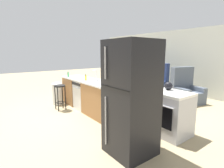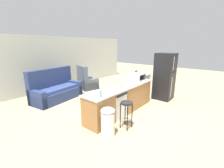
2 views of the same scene
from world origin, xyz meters
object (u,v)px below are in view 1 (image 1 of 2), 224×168
Objects in this scene: dish_soap_bottle at (68,74)px; bar_stool at (60,92)px; kettle at (168,86)px; microwave at (114,80)px; stove_range at (170,113)px; couch at (142,84)px; trash_bin at (58,93)px; dishwasher at (85,95)px; soap_bottle at (86,78)px; paper_towel_roll at (104,77)px; armchair at (185,92)px; refrigerator at (131,99)px.

dish_soap_bottle is 0.24× the size of bar_stool.
microwave is at bearing -146.40° from kettle.
stove_range is 0.43× the size of couch.
dish_soap_bottle is 0.70m from trash_bin.
trash_bin is at bearing -167.03° from microwave.
microwave is at bearing -0.05° from dishwasher.
dish_soap_bottle is (-1.02, -0.09, 0.00)m from soap_bottle.
stove_range is 5.11× the size of dish_soap_bottle.
paper_towel_roll reaches higher than bar_stool.
soap_bottle is at bearing 5.05° from dish_soap_bottle.
paper_towel_roll is 1.67m from kettle.
bar_stool is at bearing -115.38° from dishwasher.
couch reaches higher than bar_stool.
trash_bin is at bearing -159.38° from soap_bottle.
dishwasher is at bearing 30.46° from trash_bin.
dish_soap_bottle is at bearing 134.54° from bar_stool.
dish_soap_bottle is at bearing -166.16° from dishwasher.
dishwasher is at bearing 13.84° from dish_soap_bottle.
kettle is at bearing 141.81° from stove_range.
soap_bottle reaches higher than stove_range.
bar_stool is at bearing -158.89° from microwave.
armchair is (1.82, 0.18, -0.04)m from couch.
paper_towel_roll is at bearing -165.63° from stove_range.
dishwasher is 1.06m from trash_bin.
paper_towel_roll is 0.24× the size of armchair.
paper_towel_roll is 0.38× the size of bar_stool.
microwave is at bearing 5.00° from dish_soap_bottle.
dish_soap_bottle is 0.08× the size of couch.
stove_range is 5.11× the size of soap_bottle.
couch is (-2.93, 3.38, -0.55)m from refrigerator.
couch reaches higher than soap_bottle.
soap_bottle is at bearing -78.99° from couch.
microwave reaches higher than stove_range.
couch reaches higher than paper_towel_roll.
refrigerator is at bearing -82.32° from kettle.
microwave is at bearing 12.97° from trash_bin.
couch is at bearing -174.26° from armchair.
refrigerator reaches higher than armchair.
trash_bin is at bearing -110.30° from dish_soap_bottle.
paper_towel_roll is at bearing 168.76° from microwave.
couch is (-2.93, 2.28, -0.06)m from stove_range.
refrigerator reaches higher than dishwasher.
microwave is at bearing -11.24° from paper_towel_roll.
refrigerator is 3.78m from armchair.
dishwasher is 2.85m from couch.
stove_range is 3.19× the size of paper_towel_roll.
paper_towel_roll is (-1.73, 0.66, 0.10)m from refrigerator.
microwave is at bearing 4.96° from soap_bottle.
refrigerator reaches higher than bar_stool.
dish_soap_bottle reaches higher than trash_bin.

